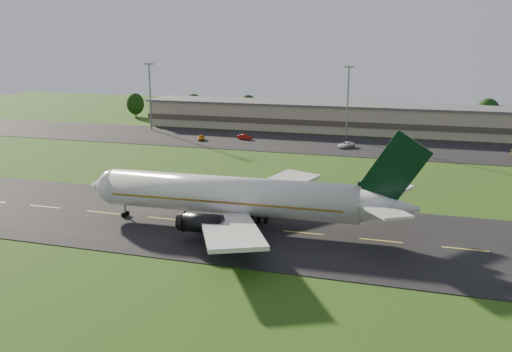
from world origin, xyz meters
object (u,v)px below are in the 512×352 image
(service_vehicle_a, at_px, (201,138))
(service_vehicle_c, at_px, (346,145))
(airliner, at_px, (236,197))
(terminal, at_px, (359,119))
(light_mast_centre, at_px, (348,94))
(service_vehicle_b, at_px, (245,137))
(light_mast_west, at_px, (150,89))

(service_vehicle_a, relative_size, service_vehicle_c, 0.78)
(airliner, xyz_separation_m, service_vehicle_a, (-34.10, 67.56, -3.87))
(service_vehicle_a, bearing_deg, airliner, -82.49)
(service_vehicle_c, bearing_deg, terminal, 116.66)
(terminal, relative_size, service_vehicle_a, 35.91)
(light_mast_centre, height_order, service_vehicle_b, light_mast_centre)
(light_mast_centre, bearing_deg, light_mast_west, 180.00)
(terminal, xyz_separation_m, service_vehicle_c, (0.27, -27.61, -3.17))
(light_mast_centre, distance_m, service_vehicle_b, 30.68)
(light_mast_centre, distance_m, service_vehicle_a, 42.03)
(light_mast_west, height_order, service_vehicle_c, light_mast_west)
(terminal, bearing_deg, service_vehicle_c, -89.44)
(airliner, xyz_separation_m, terminal, (5.64, 96.15, -0.67))
(light_mast_west, bearing_deg, light_mast_centre, 0.00)
(light_mast_west, bearing_deg, airliner, -55.11)
(airliner, distance_m, terminal, 96.32)
(airliner, bearing_deg, service_vehicle_a, 114.79)
(terminal, xyz_separation_m, service_vehicle_a, (-39.74, -28.59, -3.20))
(light_mast_centre, bearing_deg, service_vehicle_c, -81.67)
(airliner, xyz_separation_m, light_mast_west, (-55.76, 79.97, 8.08))
(light_mast_west, relative_size, service_vehicle_b, 4.85)
(light_mast_centre, xyz_separation_m, service_vehicle_c, (1.67, -11.42, -11.92))
(terminal, relative_size, service_vehicle_b, 34.53)
(airliner, relative_size, terminal, 0.35)
(light_mast_centre, bearing_deg, terminal, 85.05)
(service_vehicle_a, bearing_deg, service_vehicle_c, -17.86)
(light_mast_west, xyz_separation_m, light_mast_centre, (60.00, 0.00, 0.00))
(light_mast_west, relative_size, light_mast_centre, 1.00)
(service_vehicle_b, bearing_deg, service_vehicle_a, 124.20)
(terminal, distance_m, service_vehicle_b, 37.36)
(service_vehicle_a, height_order, service_vehicle_c, service_vehicle_c)
(airliner, relative_size, service_vehicle_b, 12.21)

